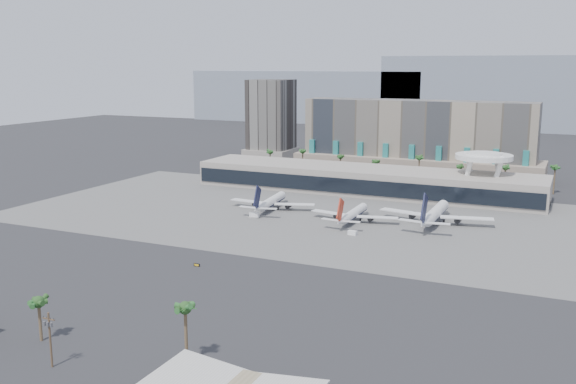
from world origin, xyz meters
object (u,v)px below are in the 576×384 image
at_px(airliner_centre, 353,214).
at_px(taxiway_sign, 197,265).
at_px(service_vehicle_a, 254,215).
at_px(utility_pole, 50,335).
at_px(airliner_left, 271,202).
at_px(airliner_right, 435,214).
at_px(service_vehicle_b, 352,233).

relative_size(airliner_centre, taxiway_sign, 18.16).
height_order(service_vehicle_a, taxiway_sign, service_vehicle_a).
height_order(utility_pole, taxiway_sign, utility_pole).
distance_m(airliner_left, airliner_right, 69.99).
relative_size(airliner_right, service_vehicle_a, 12.00).
height_order(airliner_left, taxiway_sign, airliner_left).
bearing_deg(utility_pole, airliner_centre, 83.55).
distance_m(utility_pole, service_vehicle_a, 138.61).
bearing_deg(airliner_right, airliner_left, -176.66).
distance_m(airliner_centre, service_vehicle_b, 20.41).
xyz_separation_m(airliner_right, service_vehicle_b, (-23.91, -29.74, -3.23)).
xyz_separation_m(airliner_centre, service_vehicle_a, (-39.83, -8.80, -2.31)).
bearing_deg(service_vehicle_a, service_vehicle_b, -30.20).
bearing_deg(utility_pole, service_vehicle_b, 79.74).
xyz_separation_m(utility_pole, service_vehicle_b, (22.82, 126.05, -6.32)).
bearing_deg(service_vehicle_a, taxiway_sign, -95.43).
relative_size(airliner_left, airliner_centre, 1.06).
bearing_deg(airliner_right, airliner_centre, -160.81).
distance_m(airliner_left, airliner_centre, 40.11).
height_order(airliner_centre, airliner_right, airliner_right).
xyz_separation_m(airliner_right, taxiway_sign, (-55.99, -85.48, -3.59)).
bearing_deg(airliner_right, service_vehicle_b, -128.74).
relative_size(utility_pole, airliner_centre, 0.32).
height_order(utility_pole, airliner_left, airliner_left).
bearing_deg(service_vehicle_b, utility_pole, -95.21).
xyz_separation_m(airliner_left, taxiway_sign, (13.88, -81.48, -2.99)).
distance_m(airliner_centre, service_vehicle_a, 40.85).
distance_m(airliner_centre, airliner_right, 32.08).
relative_size(airliner_left, taxiway_sign, 19.25).
bearing_deg(taxiway_sign, service_vehicle_a, 100.44).
relative_size(airliner_right, service_vehicle_b, 14.50).
height_order(airliner_centre, service_vehicle_b, airliner_centre).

